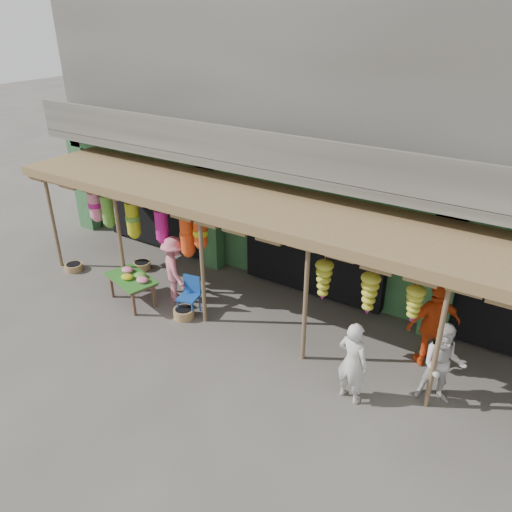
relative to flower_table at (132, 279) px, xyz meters
The scene contains 12 objects.
ground 3.53m from the flower_table, ahead, with size 80.00×80.00×0.00m, color #514C47.
building 6.92m from the flower_table, 57.23° to the left, with size 16.40×6.80×7.00m.
awning 4.02m from the flower_table, 21.28° to the left, with size 14.00×2.70×2.79m.
flower_table is the anchor object (origin of this frame).
blue_chair 1.49m from the flower_table, 15.76° to the left, with size 0.50×0.51×0.90m.
basket_left 1.78m from the flower_table, 128.18° to the left, with size 0.47×0.47×0.20m, color #8B603F.
basket_mid 2.62m from the flower_table, behind, with size 0.47×0.47×0.18m, color brown.
basket_right 1.54m from the flower_table, ahead, with size 0.48×0.48×0.22m, color olive.
person_front 5.70m from the flower_table, ahead, with size 0.60×0.39×1.63m, color silver.
person_right 7.07m from the flower_table, ahead, with size 0.78×0.61×1.61m, color silver.
person_vendor 6.78m from the flower_table, 12.69° to the left, with size 1.08×0.45×1.84m, color #E14815.
person_shopper 1.04m from the flower_table, 38.99° to the left, with size 1.07×0.61×1.66m, color #D4707D.
Camera 1 is at (4.57, -7.57, 6.46)m, focal length 35.00 mm.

